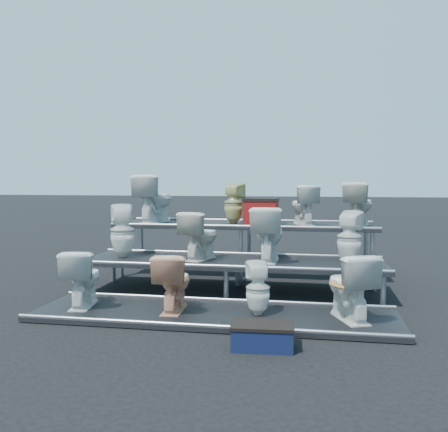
% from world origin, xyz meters
% --- Properties ---
extents(ground, '(80.00, 80.00, 0.00)m').
position_xyz_m(ground, '(0.00, 0.00, 0.00)').
color(ground, black).
rests_on(ground, ground).
extents(tier_front, '(4.20, 1.20, 0.06)m').
position_xyz_m(tier_front, '(0.00, -1.30, 0.03)').
color(tier_front, black).
rests_on(tier_front, ground).
extents(tier_mid, '(4.20, 1.20, 0.46)m').
position_xyz_m(tier_mid, '(0.00, 0.00, 0.23)').
color(tier_mid, black).
rests_on(tier_mid, ground).
extents(tier_back, '(4.20, 1.20, 0.86)m').
position_xyz_m(tier_back, '(0.00, 1.30, 0.43)').
color(tier_back, black).
rests_on(tier_back, ground).
extents(toilet_0, '(0.50, 0.74, 0.69)m').
position_xyz_m(toilet_0, '(-1.62, -1.30, 0.41)').
color(toilet_0, white).
rests_on(toilet_0, tier_front).
extents(toilet_1, '(0.42, 0.69, 0.68)m').
position_xyz_m(toilet_1, '(-0.48, -1.30, 0.40)').
color(toilet_1, '#ECA782').
rests_on(toilet_1, tier_front).
extents(toilet_2, '(0.34, 0.34, 0.61)m').
position_xyz_m(toilet_2, '(0.51, -1.30, 0.36)').
color(toilet_2, white).
rests_on(toilet_2, tier_front).
extents(toilet_3, '(0.64, 0.82, 0.74)m').
position_xyz_m(toilet_3, '(1.52, -1.30, 0.43)').
color(toilet_3, white).
rests_on(toilet_3, tier_front).
extents(toilet_4, '(0.46, 0.47, 0.77)m').
position_xyz_m(toilet_4, '(-1.62, 0.00, 0.85)').
color(toilet_4, white).
rests_on(toilet_4, tier_mid).
extents(toilet_5, '(0.56, 0.75, 0.68)m').
position_xyz_m(toilet_5, '(-0.46, 0.00, 0.80)').
color(toilet_5, silver).
rests_on(toilet_5, tier_mid).
extents(toilet_6, '(0.45, 0.76, 0.76)m').
position_xyz_m(toilet_6, '(0.50, 0.00, 0.84)').
color(toilet_6, white).
rests_on(toilet_6, tier_mid).
extents(toilet_7, '(0.42, 0.42, 0.72)m').
position_xyz_m(toilet_7, '(1.59, 0.00, 0.82)').
color(toilet_7, white).
rests_on(toilet_7, tier_mid).
extents(toilet_8, '(0.63, 0.88, 0.81)m').
position_xyz_m(toilet_8, '(-1.56, 1.30, 1.26)').
color(toilet_8, white).
rests_on(toilet_8, tier_back).
extents(toilet_9, '(0.40, 0.40, 0.68)m').
position_xyz_m(toilet_9, '(-0.20, 1.30, 1.20)').
color(toilet_9, '#CAC982').
rests_on(toilet_9, tier_back).
extents(toilet_10, '(0.56, 0.72, 0.64)m').
position_xyz_m(toilet_10, '(0.94, 1.30, 1.18)').
color(toilet_10, white).
rests_on(toilet_10, tier_back).
extents(toilet_11, '(0.57, 0.76, 0.69)m').
position_xyz_m(toilet_11, '(1.82, 1.30, 1.20)').
color(toilet_11, silver).
rests_on(toilet_11, tier_back).
extents(red_crate, '(0.54, 0.43, 0.38)m').
position_xyz_m(red_crate, '(0.27, 1.20, 1.05)').
color(red_crate, maroon).
rests_on(red_crate, tier_back).
extents(step_stool, '(0.59, 0.38, 0.21)m').
position_xyz_m(step_stool, '(0.66, -2.24, 0.10)').
color(step_stool, '#0E1534').
rests_on(step_stool, ground).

